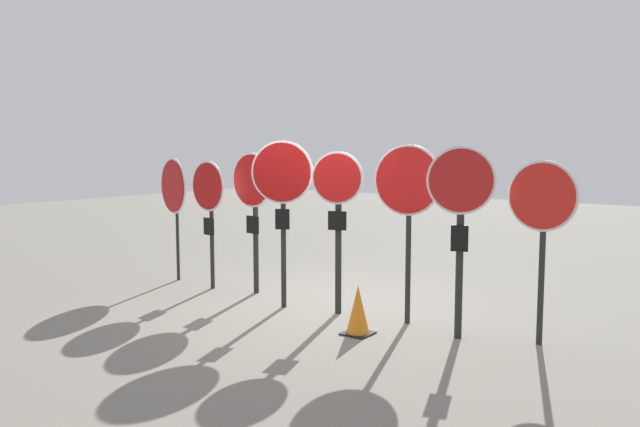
# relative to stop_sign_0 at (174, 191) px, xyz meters

# --- Properties ---
(ground_plane) EXTENTS (40.00, 40.00, 0.00)m
(ground_plane) POSITION_rel_stop_sign_0_xyz_m (3.12, 0.02, -1.54)
(ground_plane) COLOR gray
(stop_sign_0) EXTENTS (0.91, 0.30, 2.09)m
(stop_sign_0) POSITION_rel_stop_sign_0_xyz_m (0.00, 0.00, 0.00)
(stop_sign_0) COLOR black
(stop_sign_0) RESTS_ON ground
(stop_sign_1) EXTENTS (0.79, 0.17, 2.05)m
(stop_sign_1) POSITION_rel_stop_sign_0_xyz_m (0.95, -0.11, -0.06)
(stop_sign_1) COLOR black
(stop_sign_1) RESTS_ON ground
(stop_sign_2) EXTENTS (0.84, 0.16, 2.19)m
(stop_sign_2) POSITION_rel_stop_sign_0_xyz_m (1.73, 0.08, -0.01)
(stop_sign_2) COLOR black
(stop_sign_2) RESTS_ON ground
(stop_sign_3) EXTENTS (0.79, 0.42, 2.36)m
(stop_sign_3) POSITION_rel_stop_sign_0_xyz_m (2.67, -0.34, 0.17)
(stop_sign_3) COLOR black
(stop_sign_3) RESTS_ON ground
(stop_sign_4) EXTENTS (0.67, 0.28, 2.21)m
(stop_sign_4) POSITION_rel_stop_sign_0_xyz_m (3.48, -0.16, -0.02)
(stop_sign_4) COLOR black
(stop_sign_4) RESTS_ON ground
(stop_sign_5) EXTENTS (0.89, 0.18, 2.30)m
(stop_sign_5) POSITION_rel_stop_sign_0_xyz_m (4.47, -0.04, 0.14)
(stop_sign_5) COLOR black
(stop_sign_5) RESTS_ON ground
(stop_sign_6) EXTENTS (0.76, 0.28, 2.28)m
(stop_sign_6) POSITION_rel_stop_sign_0_xyz_m (5.27, -0.24, 0.03)
(stop_sign_6) COLOR black
(stop_sign_6) RESTS_ON ground
(stop_sign_7) EXTENTS (0.80, 0.15, 2.12)m
(stop_sign_7) POSITION_rel_stop_sign_0_xyz_m (6.10, 0.08, 0.00)
(stop_sign_7) COLOR black
(stop_sign_7) RESTS_ON ground
(traffic_cone_0) EXTENTS (0.34, 0.34, 0.60)m
(traffic_cone_0) POSITION_rel_stop_sign_0_xyz_m (4.21, -0.77, -1.24)
(traffic_cone_0) COLOR black
(traffic_cone_0) RESTS_ON ground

